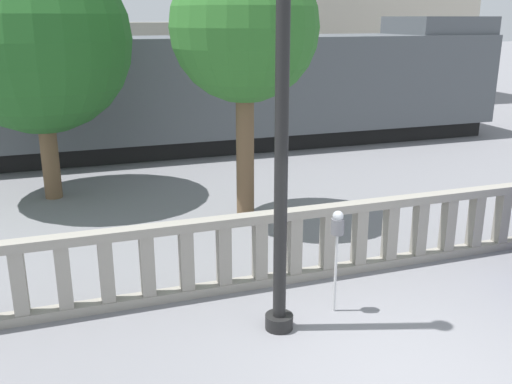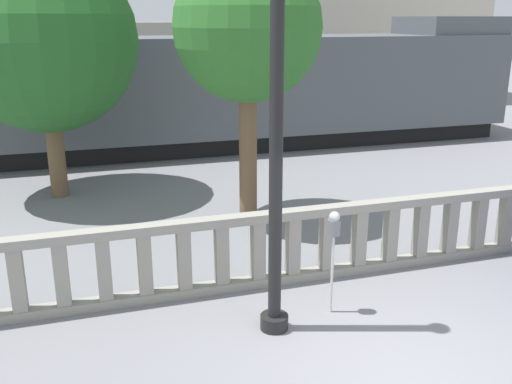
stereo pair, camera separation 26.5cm
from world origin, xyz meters
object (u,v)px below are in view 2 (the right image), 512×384
object	(u,v)px
lamppost	(276,131)
parking_meter	(334,231)
train_far	(192,58)
train_near	(112,95)
tree_right	(248,29)
tree_left	(44,40)

from	to	relation	value
lamppost	parking_meter	size ratio (longest dim) A/B	3.73
parking_meter	train_far	bearing A→B (deg)	83.30
train_far	train_near	bearing A→B (deg)	-111.12
lamppost	train_far	world-z (taller)	lamppost
parking_meter	tree_right	bearing A→B (deg)	89.89
tree_left	tree_right	xyz separation A→B (m)	(3.83, -2.94, 0.26)
tree_left	tree_right	distance (m)	4.84
parking_meter	train_far	world-z (taller)	train_far
train_near	train_far	size ratio (longest dim) A/B	1.46
parking_meter	train_far	distance (m)	24.45
tree_left	train_near	bearing A→B (deg)	68.25
lamppost	parking_meter	xyz separation A→B (m)	(0.93, 0.19, -1.51)
train_near	train_far	distance (m)	14.08
parking_meter	train_near	size ratio (longest dim) A/B	0.06
train_far	tree_right	xyz separation A→B (m)	(-2.84, -20.09, 1.85)
parking_meter	train_near	xyz separation A→B (m)	(-2.22, 11.14, 0.60)
train_far	tree_left	distance (m)	18.47
train_far	tree_right	world-z (taller)	tree_right
train_far	tree_left	world-z (taller)	tree_left
train_far	tree_left	bearing A→B (deg)	-111.27
lamppost	train_near	bearing A→B (deg)	96.50
tree_right	parking_meter	bearing A→B (deg)	-90.11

